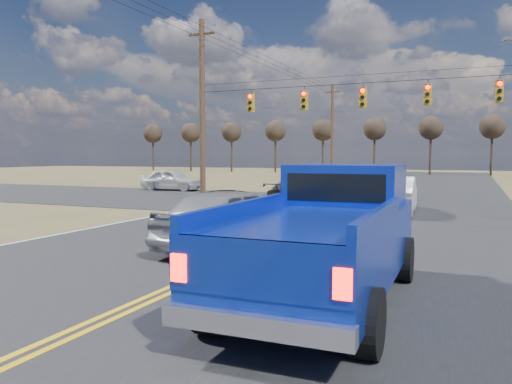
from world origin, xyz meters
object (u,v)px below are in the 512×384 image
at_px(white_car_queue, 394,195).
at_px(cross_car_west, 172,180).
at_px(black_suv, 230,208).
at_px(pickup_truck, 328,236).
at_px(silver_suv, 232,218).
at_px(dgrey_car_queue, 296,194).

distance_m(white_car_queue, cross_car_west, 18.08).
distance_m(black_suv, cross_car_west, 18.35).
bearing_deg(white_car_queue, pickup_truck, 89.66).
distance_m(black_suv, white_car_queue, 7.92).
relative_size(pickup_truck, silver_suv, 1.26).
bearing_deg(dgrey_car_queue, cross_car_west, -33.61).
bearing_deg(pickup_truck, white_car_queue, 92.37).
xyz_separation_m(pickup_truck, black_suv, (-5.49, 7.24, -0.47)).
height_order(pickup_truck, cross_car_west, pickup_truck).
bearing_deg(cross_car_west, white_car_queue, -117.13).
distance_m(dgrey_car_queue, cross_car_west, 13.96).
bearing_deg(dgrey_car_queue, pickup_truck, 109.95).
bearing_deg(pickup_truck, silver_suv, 134.37).
bearing_deg(silver_suv, dgrey_car_queue, -72.56).
bearing_deg(dgrey_car_queue, silver_suv, 98.51).
distance_m(pickup_truck, white_car_queue, 13.67).
xyz_separation_m(silver_suv, black_suv, (-1.89, 3.70, -0.19)).
xyz_separation_m(silver_suv, dgrey_car_queue, (-1.76, 10.37, -0.18)).
bearing_deg(dgrey_car_queue, white_car_queue, 175.42).
bearing_deg(black_suv, silver_suv, 113.25).
relative_size(pickup_truck, white_car_queue, 1.28).
xyz_separation_m(white_car_queue, dgrey_car_queue, (-4.54, 0.27, -0.14)).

